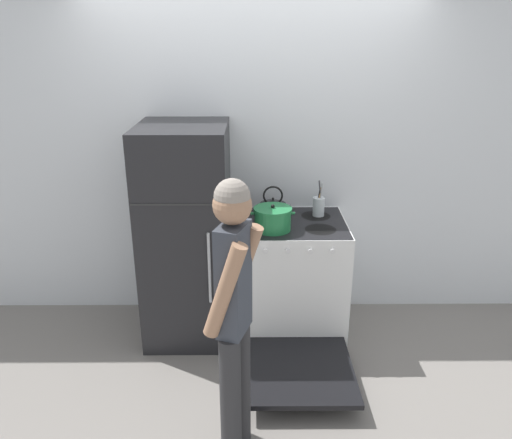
# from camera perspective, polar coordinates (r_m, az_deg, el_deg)

# --- Properties ---
(ground_plane) EXTENTS (14.00, 14.00, 0.00)m
(ground_plane) POSITION_cam_1_polar(r_m,az_deg,el_deg) (4.36, -0.21, -9.68)
(ground_plane) COLOR slate
(wall_back) EXTENTS (10.00, 0.06, 2.55)m
(wall_back) POSITION_cam_1_polar(r_m,az_deg,el_deg) (3.90, -0.24, 6.93)
(wall_back) COLOR silver
(wall_back) RESTS_ON ground_plane
(refrigerator) EXTENTS (0.62, 0.74, 1.61)m
(refrigerator) POSITION_cam_1_polar(r_m,az_deg,el_deg) (3.71, -7.91, -1.67)
(refrigerator) COLOR black
(refrigerator) RESTS_ON ground_plane
(stove_range) EXTENTS (0.76, 1.40, 0.89)m
(stove_range) POSITION_cam_1_polar(r_m,az_deg,el_deg) (3.82, 4.34, -6.81)
(stove_range) COLOR white
(stove_range) RESTS_ON ground_plane
(dutch_oven_pot) EXTENTS (0.31, 0.27, 0.19)m
(dutch_oven_pot) POSITION_cam_1_polar(r_m,az_deg,el_deg) (3.50, 1.92, 0.10)
(dutch_oven_pot) COLOR #237A42
(dutch_oven_pot) RESTS_ON stove_range
(tea_kettle) EXTENTS (0.25, 0.20, 0.24)m
(tea_kettle) POSITION_cam_1_polar(r_m,az_deg,el_deg) (3.77, 1.96, 1.39)
(tea_kettle) COLOR black
(tea_kettle) RESTS_ON stove_range
(utensil_jar) EXTENTS (0.09, 0.09, 0.27)m
(utensil_jar) POSITION_cam_1_polar(r_m,az_deg,el_deg) (3.80, 7.18, 1.56)
(utensil_jar) COLOR silver
(utensil_jar) RESTS_ON stove_range
(person) EXTENTS (0.32, 0.37, 1.58)m
(person) POSITION_cam_1_polar(r_m,az_deg,el_deg) (2.54, -2.52, -10.16)
(person) COLOR #2D2D30
(person) RESTS_ON ground_plane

